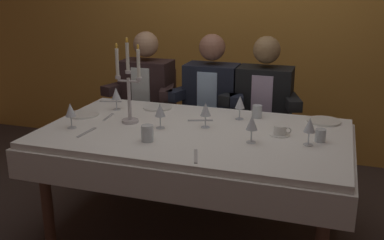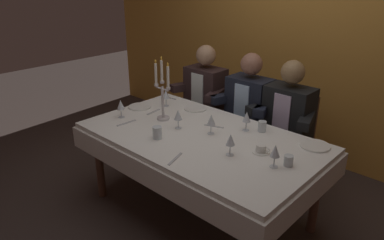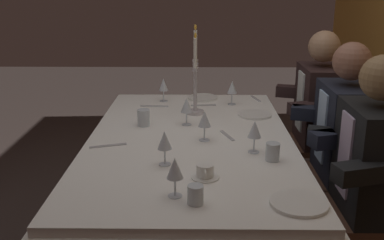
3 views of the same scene
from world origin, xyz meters
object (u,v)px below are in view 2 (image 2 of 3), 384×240
(wine_glass_4, at_px, (275,151))
(water_tumbler_0, at_px, (157,133))
(dinner_plate_1, at_px, (315,146))
(wine_glass_2, at_px, (121,105))
(wine_glass_1, at_px, (178,115))
(dinner_plate_2, at_px, (140,107))
(dining_table, at_px, (200,148))
(coffee_cup_0, at_px, (261,149))
(dinner_plate_0, at_px, (195,109))
(wine_glass_5, at_px, (166,94))
(seated_diner_2, at_px, (289,115))
(candelabra, at_px, (162,95))
(water_tumbler_1, at_px, (262,126))
(wine_glass_3, at_px, (211,120))
(wine_glass_0, at_px, (247,117))
(wine_glass_6, at_px, (230,140))
(seated_diner_1, at_px, (249,104))
(water_tumbler_2, at_px, (288,161))
(seated_diner_0, at_px, (206,92))

(wine_glass_4, height_order, water_tumbler_0, wine_glass_4)
(dinner_plate_1, xyz_separation_m, wine_glass_2, (-1.53, -0.63, 0.11))
(wine_glass_1, bearing_deg, dinner_plate_2, 170.86)
(dinner_plate_1, bearing_deg, dinner_plate_2, -167.59)
(dinner_plate_1, bearing_deg, dining_table, -150.95)
(coffee_cup_0, bearing_deg, dining_table, -172.11)
(dinner_plate_1, bearing_deg, dinner_plate_0, -178.67)
(dinner_plate_1, bearing_deg, wine_glass_2, -157.68)
(dinner_plate_0, bearing_deg, wine_glass_5, -154.73)
(seated_diner_2, bearing_deg, wine_glass_1, -119.48)
(candelabra, bearing_deg, coffee_cup_0, 2.84)
(dinner_plate_0, distance_m, wine_glass_1, 0.48)
(water_tumbler_1, bearing_deg, wine_glass_5, -173.15)
(wine_glass_3, xyz_separation_m, seated_diner_2, (0.25, 0.81, -0.12))
(seated_diner_2, bearing_deg, wine_glass_5, -147.95)
(coffee_cup_0, bearing_deg, wine_glass_0, 141.10)
(candelabra, xyz_separation_m, wine_glass_5, (-0.23, 0.25, -0.11))
(wine_glass_6, xyz_separation_m, seated_diner_2, (-0.09, 1.00, -0.12))
(dinner_plate_1, xyz_separation_m, wine_glass_5, (-1.45, -0.15, 0.11))
(coffee_cup_0, bearing_deg, wine_glass_3, 179.61)
(seated_diner_1, bearing_deg, seated_diner_2, 0.00)
(dinner_plate_0, height_order, wine_glass_2, wine_glass_2)
(dinner_plate_0, bearing_deg, water_tumbler_1, -0.39)
(water_tumbler_2, relative_size, seated_diner_0, 0.06)
(candelabra, xyz_separation_m, water_tumbler_2, (1.22, 0.01, -0.19))
(dinner_plate_1, height_order, seated_diner_1, seated_diner_1)
(wine_glass_5, xyz_separation_m, seated_diner_1, (0.55, 0.61, -0.12))
(dinner_plate_0, height_order, dinner_plate_2, same)
(seated_diner_0, xyz_separation_m, seated_diner_1, (0.57, 0.00, 0.00))
(dinner_plate_0, relative_size, wine_glass_1, 1.28)
(wine_glass_4, height_order, wine_glass_5, same)
(wine_glass_3, distance_m, water_tumbler_0, 0.44)
(dinner_plate_1, relative_size, seated_diner_0, 0.18)
(wine_glass_2, distance_m, seated_diner_0, 1.09)
(water_tumbler_1, distance_m, water_tumbler_2, 0.57)
(wine_glass_0, relative_size, seated_diner_2, 0.13)
(seated_diner_0, xyz_separation_m, seated_diner_2, (1.00, 0.00, 0.00))
(dining_table, distance_m, wine_glass_5, 0.77)
(wine_glass_2, xyz_separation_m, seated_diner_0, (0.05, 1.09, -0.12))
(dinner_plate_0, height_order, seated_diner_2, seated_diner_2)
(wine_glass_4, relative_size, water_tumbler_0, 1.68)
(water_tumbler_2, distance_m, seated_diner_2, 0.97)
(water_tumbler_2, xyz_separation_m, coffee_cup_0, (-0.24, 0.04, -0.01))
(wine_glass_2, bearing_deg, wine_glass_3, 18.83)
(dining_table, relative_size, seated_diner_2, 1.56)
(wine_glass_4, bearing_deg, seated_diner_2, 113.53)
(wine_glass_2, bearing_deg, wine_glass_4, 5.92)
(wine_glass_1, bearing_deg, wine_glass_5, 147.11)
(dining_table, bearing_deg, wine_glass_0, 55.31)
(dining_table, relative_size, water_tumbler_0, 19.83)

